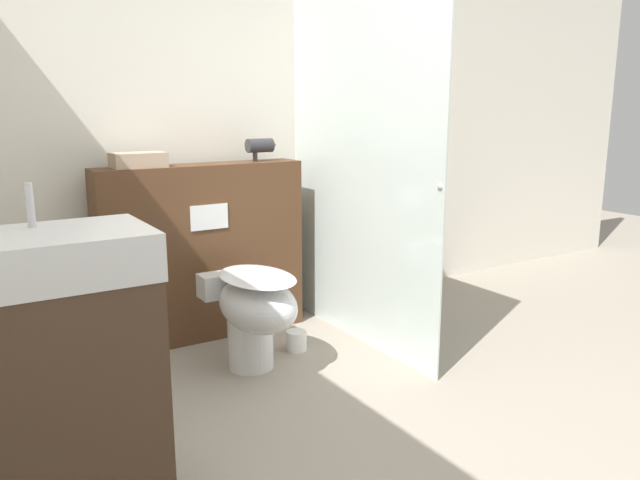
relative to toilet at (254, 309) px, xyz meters
The scene contains 8 objects.
wall_back 1.24m from the toilet, 86.01° to the left, with size 8.00×0.06×2.50m.
partition_panel 0.63m from the toilet, 92.16° to the left, with size 1.20×0.23×1.02m.
shower_glass 0.99m from the toilet, ahead, with size 0.04×1.40×2.02m.
toilet is the anchor object (origin of this frame).
sink_vanity 1.30m from the toilet, 145.08° to the right, with size 0.65×0.41×1.11m.
hair_drier 1.04m from the toilet, 58.99° to the left, with size 0.19×0.08×0.13m.
folded_towel 1.02m from the toilet, 120.72° to the left, with size 0.28×0.17×0.08m.
spare_toilet_roll 0.44m from the toilet, 20.99° to the left, with size 0.11×0.11×0.11m.
Camera 1 is at (-1.37, -1.37, 1.35)m, focal length 35.00 mm.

